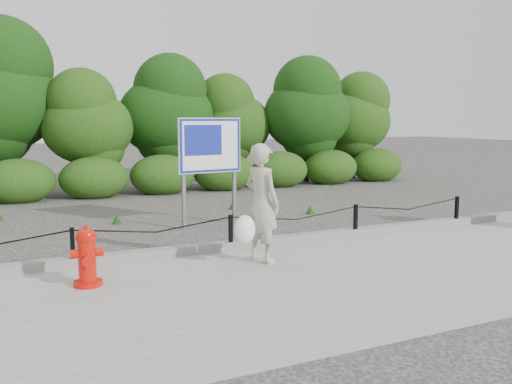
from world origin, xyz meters
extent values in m
plane|color=#2D2B28|center=(0.00, 0.00, 0.00)|extent=(90.00, 90.00, 0.00)
cube|color=gray|center=(0.00, -2.00, 0.04)|extent=(14.00, 4.00, 0.08)
cube|color=slate|center=(0.00, 0.05, 0.15)|extent=(14.00, 0.22, 0.14)
cube|color=black|center=(-2.50, 0.00, 0.38)|extent=(0.06, 0.06, 0.60)
cube|color=black|center=(0.00, 0.00, 0.38)|extent=(0.06, 0.06, 0.60)
cube|color=black|center=(2.50, 0.00, 0.38)|extent=(0.06, 0.06, 0.60)
cube|color=black|center=(5.00, 0.00, 0.38)|extent=(0.06, 0.06, 0.60)
cylinder|color=black|center=(-1.25, 0.00, 0.60)|extent=(2.50, 0.02, 0.02)
cylinder|color=black|center=(1.25, 0.00, 0.60)|extent=(2.50, 0.02, 0.02)
cylinder|color=black|center=(3.75, 0.00, 0.60)|extent=(2.50, 0.02, 0.02)
cylinder|color=black|center=(-1.00, 8.60, 0.90)|extent=(0.18, 0.18, 1.81)
ellipsoid|color=#1F5413|center=(-1.00, 8.60, 2.17)|extent=(2.68, 2.32, 2.90)
cylinder|color=black|center=(1.50, 9.00, 1.05)|extent=(0.18, 0.18, 2.10)
ellipsoid|color=#1F5413|center=(1.50, 9.00, 2.52)|extent=(3.11, 2.69, 3.36)
cylinder|color=black|center=(4.00, 9.40, 0.92)|extent=(0.18, 0.18, 1.84)
ellipsoid|color=#1F5413|center=(4.00, 9.40, 2.21)|extent=(2.72, 2.35, 2.94)
cylinder|color=black|center=(6.50, 8.60, 1.08)|extent=(0.18, 0.18, 2.15)
ellipsoid|color=#1F5413|center=(6.50, 8.60, 2.58)|extent=(3.19, 2.76, 3.45)
cylinder|color=black|center=(8.80, 9.00, 0.97)|extent=(0.18, 0.18, 1.95)
ellipsoid|color=#1F5413|center=(8.80, 9.00, 2.34)|extent=(2.88, 2.49, 3.12)
cylinder|color=red|center=(-2.43, -0.98, 0.11)|extent=(0.39, 0.39, 0.06)
cylinder|color=red|center=(-2.43, -0.98, 0.42)|extent=(0.24, 0.24, 0.56)
cylinder|color=red|center=(-2.43, -0.98, 0.72)|extent=(0.28, 0.28, 0.05)
ellipsoid|color=red|center=(-2.43, -0.98, 0.76)|extent=(0.25, 0.25, 0.18)
cylinder|color=red|center=(-2.43, -0.98, 0.85)|extent=(0.07, 0.07, 0.05)
cylinder|color=red|center=(-2.59, -0.97, 0.52)|extent=(0.11, 0.12, 0.11)
cylinder|color=red|center=(-2.27, -0.98, 0.52)|extent=(0.11, 0.12, 0.11)
cylinder|color=red|center=(-2.44, -1.14, 0.45)|extent=(0.16, 0.13, 0.16)
cylinder|color=slate|center=(-2.46, -1.11, 0.37)|extent=(0.01, 0.05, 0.12)
imported|color=#A7A48F|center=(0.17, -0.84, 0.98)|extent=(0.62, 0.76, 1.81)
ellipsoid|color=white|center=(-0.18, -0.99, 0.63)|extent=(0.33, 0.25, 0.43)
cube|color=slate|center=(-0.04, 2.40, 1.13)|extent=(0.07, 0.07, 2.26)
cube|color=slate|center=(1.14, 2.55, 1.13)|extent=(0.07, 0.07, 2.26)
cube|color=white|center=(0.55, 2.43, 1.70)|extent=(1.41, 0.22, 1.13)
cube|color=navy|center=(0.56, 2.40, 1.70)|extent=(1.38, 0.17, 1.10)
cube|color=navy|center=(0.39, 2.38, 1.81)|extent=(0.84, 0.11, 0.62)
camera|label=1|loc=(-3.36, -8.13, 2.25)|focal=38.00mm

